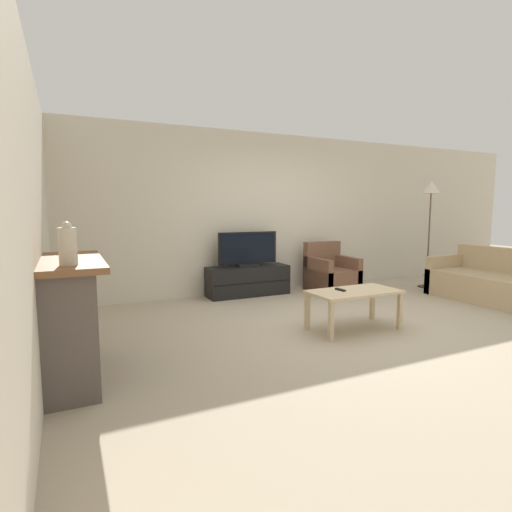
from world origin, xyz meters
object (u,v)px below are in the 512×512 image
object	(u,v)px
armchair	(331,275)
couch	(503,285)
tv_stand	(248,281)
coffee_table	(354,296)
mantel_vase_left	(68,245)
floor_lamp	(431,196)
mantel_clock	(68,249)
remote	(340,290)
fireplace	(69,318)
tv	(248,250)

from	to	relation	value
armchair	couch	bearing A→B (deg)	-44.53
tv_stand	coffee_table	size ratio (longest dim) A/B	1.27
mantel_vase_left	floor_lamp	size ratio (longest dim) A/B	0.17
mantel_clock	remote	bearing A→B (deg)	0.10
fireplace	mantel_clock	size ratio (longest dim) A/B	8.64
fireplace	tv_stand	bearing A→B (deg)	40.76
coffee_table	floor_lamp	bearing A→B (deg)	27.04
coffee_table	remote	bearing A→B (deg)	154.89
tv_stand	couch	world-z (taller)	couch
mantel_vase_left	coffee_table	xyz separation A→B (m)	(3.03, 0.45, -0.76)
mantel_vase_left	fireplace	bearing A→B (deg)	92.45
coffee_table	fireplace	bearing A→B (deg)	-178.77
armchair	coffee_table	world-z (taller)	armchair
armchair	coffee_table	distance (m)	2.19
mantel_clock	remote	size ratio (longest dim) A/B	0.98
tv	floor_lamp	distance (m)	3.45
tv	armchair	bearing A→B (deg)	-13.54
armchair	floor_lamp	distance (m)	2.33
remote	mantel_vase_left	bearing A→B (deg)	-173.63
mantel_vase_left	armchair	world-z (taller)	mantel_vase_left
tv	floor_lamp	xyz separation A→B (m)	(3.24, -0.78, 0.91)
mantel_vase_left	remote	size ratio (longest dim) A/B	2.11
armchair	remote	xyz separation A→B (m)	(-1.21, -1.84, 0.20)
tv_stand	coffee_table	bearing A→B (deg)	-81.05
tv_stand	floor_lamp	world-z (taller)	floor_lamp
tv	fireplace	bearing A→B (deg)	-139.27
tv	mantel_clock	bearing A→B (deg)	-140.71
coffee_table	remote	world-z (taller)	remote
floor_lamp	tv	bearing A→B (deg)	166.49
armchair	couch	world-z (taller)	armchair
tv_stand	armchair	xyz separation A→B (m)	(1.42, -0.34, 0.04)
tv	remote	size ratio (longest dim) A/B	6.76
mantel_vase_left	floor_lamp	bearing A→B (deg)	18.05
tv_stand	remote	world-z (taller)	remote
coffee_table	armchair	bearing A→B (deg)	60.91
tv	floor_lamp	world-z (taller)	floor_lamp
coffee_table	couch	size ratio (longest dim) A/B	0.53
tv	couch	world-z (taller)	tv
remote	tv_stand	bearing A→B (deg)	91.50
mantel_clock	couch	world-z (taller)	mantel_clock
armchair	mantel_vase_left	bearing A→B (deg)	-149.98
mantel_clock	fireplace	bearing A→B (deg)	-97.66
tv_stand	armchair	world-z (taller)	armchair
tv_stand	tv	world-z (taller)	tv
tv	coffee_table	bearing A→B (deg)	-81.04
mantel_clock	armchair	size ratio (longest dim) A/B	0.18
mantel_clock	couch	bearing A→B (deg)	0.22
tv_stand	tv	size ratio (longest dim) A/B	1.33
couch	floor_lamp	bearing A→B (deg)	91.23
fireplace	remote	distance (m)	2.90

